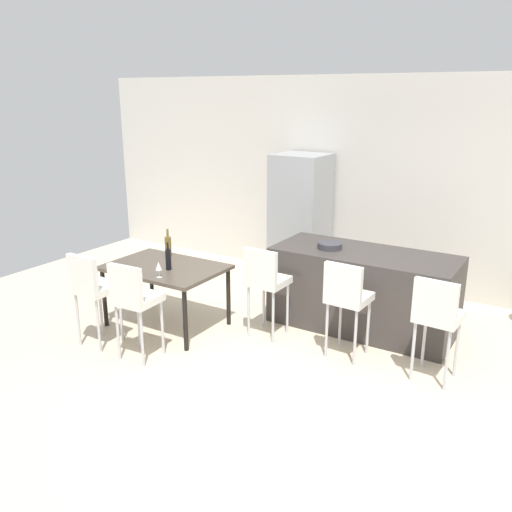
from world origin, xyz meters
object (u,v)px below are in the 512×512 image
at_px(dining_chair_near, 92,285).
at_px(wine_bottle_right, 168,246).
at_px(bar_chair_left, 266,278).
at_px(wine_glass_left, 159,266).
at_px(bar_chair_right, 437,313).
at_px(bar_chair_middle, 347,295).
at_px(refrigerator, 300,219).
at_px(wine_bottle_inner, 168,259).
at_px(dining_table, 165,271).
at_px(dining_chair_far, 134,296).
at_px(fruit_bowl, 330,246).
at_px(kitchen_island, 363,290).

xyz_separation_m(dining_chair_near, wine_bottle_right, (0.09, 1.14, 0.17)).
bearing_deg(bar_chair_left, wine_glass_left, -144.20).
bearing_deg(bar_chair_right, bar_chair_middle, -180.00).
relative_size(bar_chair_right, refrigerator, 0.57).
height_order(bar_chair_middle, wine_bottle_inner, wine_bottle_inner).
xyz_separation_m(dining_table, dining_chair_far, (0.30, -0.82, 0.02)).
distance_m(wine_bottle_inner, wine_glass_left, 0.27).
height_order(bar_chair_left, dining_table, bar_chair_left).
height_order(bar_chair_left, wine_bottle_inner, wine_bottle_inner).
bearing_deg(bar_chair_middle, fruit_bowl, 125.59).
height_order(dining_table, fruit_bowl, fruit_bowl).
relative_size(wine_bottle_inner, wine_bottle_right, 0.93).
xyz_separation_m(kitchen_island, wine_bottle_inner, (-1.85, -1.25, 0.41)).
bearing_deg(wine_bottle_right, fruit_bowl, 23.59).
xyz_separation_m(dining_chair_far, refrigerator, (0.26, 3.12, 0.22)).
xyz_separation_m(bar_chair_left, fruit_bowl, (0.42, 0.75, 0.26)).
bearing_deg(dining_chair_far, bar_chair_left, 53.95).
height_order(dining_chair_far, wine_bottle_inner, wine_bottle_inner).
relative_size(dining_table, dining_chair_far, 1.27).
relative_size(bar_chair_right, fruit_bowl, 3.70).
relative_size(kitchen_island, wine_bottle_right, 6.09).
distance_m(wine_bottle_inner, wine_bottle_right, 0.53).
bearing_deg(bar_chair_left, wine_bottle_inner, -157.50).
relative_size(refrigerator, fruit_bowl, 6.48).
relative_size(dining_chair_near, wine_bottle_right, 3.07).
bearing_deg(dining_chair_near, wine_bottle_right, 85.73).
height_order(wine_glass_left, fruit_bowl, fruit_bowl).
bearing_deg(wine_bottle_right, bar_chair_left, 1.10).
distance_m(bar_chair_right, wine_bottle_right, 3.23).
distance_m(dining_table, wine_bottle_right, 0.43).
distance_m(dining_chair_far, fruit_bowl, 2.31).
bearing_deg(dining_table, kitchen_island, 30.50).
bearing_deg(dining_chair_near, wine_glass_left, 43.61).
height_order(dining_table, dining_chair_far, dining_chair_far).
relative_size(bar_chair_middle, bar_chair_right, 1.00).
bearing_deg(fruit_bowl, dining_chair_near, -134.27).
bearing_deg(fruit_bowl, wine_bottle_inner, -140.78).
relative_size(kitchen_island, dining_chair_near, 1.99).
bearing_deg(bar_chair_left, kitchen_island, 44.87).
bearing_deg(bar_chair_right, refrigerator, 141.36).
bearing_deg(bar_chair_right, wine_glass_left, -166.36).
height_order(dining_chair_near, refrigerator, refrigerator).
relative_size(bar_chair_right, dining_chair_near, 1.00).
distance_m(kitchen_island, wine_bottle_inner, 2.27).
distance_m(wine_bottle_right, wine_glass_left, 0.78).
relative_size(dining_chair_near, dining_chair_far, 1.00).
bearing_deg(bar_chair_right, kitchen_island, 141.33).
xyz_separation_m(dining_table, dining_chair_near, (-0.30, -0.82, 0.02)).
bearing_deg(refrigerator, bar_chair_left, -73.29).
bearing_deg(dining_chair_near, wine_bottle_inner, 59.98).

